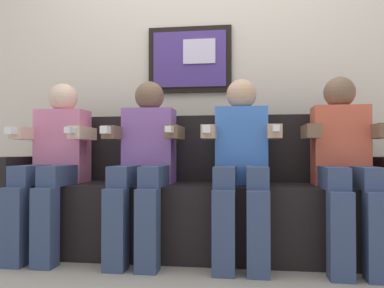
{
  "coord_description": "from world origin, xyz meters",
  "views": [
    {
      "loc": [
        0.33,
        -2.24,
        0.65
      ],
      "look_at": [
        0.0,
        0.15,
        0.7
      ],
      "focal_mm": 37.18,
      "sensor_mm": 36.0,
      "label": 1
    }
  ],
  "objects_px": {
    "person_right_center": "(241,160)",
    "person_rightmost": "(345,160)",
    "couch": "(196,204)",
    "person_leftmost": "(54,159)",
    "person_left_center": "(145,159)"
  },
  "relations": [
    {
      "from": "person_right_center",
      "to": "person_rightmost",
      "type": "xyz_separation_m",
      "value": [
        0.59,
        0.0,
        -0.0
      ]
    },
    {
      "from": "couch",
      "to": "person_rightmost",
      "type": "xyz_separation_m",
      "value": [
        0.89,
        -0.17,
        0.29
      ]
    },
    {
      "from": "couch",
      "to": "person_leftmost",
      "type": "bearing_deg",
      "value": -169.26
    },
    {
      "from": "couch",
      "to": "person_leftmost",
      "type": "relative_size",
      "value": 2.27
    },
    {
      "from": "couch",
      "to": "person_left_center",
      "type": "distance_m",
      "value": 0.45
    },
    {
      "from": "person_left_center",
      "to": "person_right_center",
      "type": "relative_size",
      "value": 1.0
    },
    {
      "from": "couch",
      "to": "person_right_center",
      "type": "distance_m",
      "value": 0.45
    },
    {
      "from": "couch",
      "to": "person_rightmost",
      "type": "height_order",
      "value": "person_rightmost"
    },
    {
      "from": "couch",
      "to": "person_rightmost",
      "type": "relative_size",
      "value": 2.27
    },
    {
      "from": "person_leftmost",
      "to": "person_rightmost",
      "type": "xyz_separation_m",
      "value": [
        1.78,
        0.0,
        -0.0
      ]
    },
    {
      "from": "couch",
      "to": "person_left_center",
      "type": "bearing_deg",
      "value": -150.36
    },
    {
      "from": "person_left_center",
      "to": "person_right_center",
      "type": "bearing_deg",
      "value": 0.0
    },
    {
      "from": "couch",
      "to": "person_rightmost",
      "type": "distance_m",
      "value": 0.95
    },
    {
      "from": "person_leftmost",
      "to": "person_rightmost",
      "type": "bearing_deg",
      "value": 0.01
    },
    {
      "from": "person_left_center",
      "to": "person_right_center",
      "type": "xyz_separation_m",
      "value": [
        0.59,
        0.0,
        0.0
      ]
    }
  ]
}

